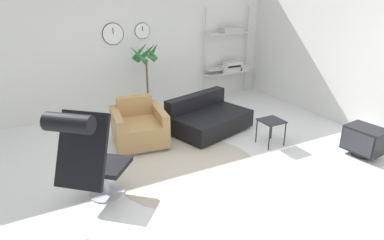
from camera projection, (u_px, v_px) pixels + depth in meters
name	position (u px, v px, depth m)	size (l,w,h in m)	color
ground_plane	(193.00, 166.00, 5.03)	(12.00, 12.00, 0.00)	white
wall_back	(125.00, 42.00, 6.88)	(12.00, 0.09, 2.80)	silver
wall_right	(359.00, 51.00, 5.96)	(0.06, 12.00, 2.80)	silver
round_rug	(187.00, 167.00, 4.99)	(2.12, 2.12, 0.01)	#BCB29E
lounge_chair	(87.00, 151.00, 3.78)	(1.02, 1.06, 1.31)	#BCBCC1
armchair_red	(139.00, 128.00, 5.64)	(0.94, 0.97, 0.74)	silver
couch_low	(208.00, 119.00, 6.18)	(1.56, 1.26, 0.62)	black
side_table	(271.00, 123.00, 5.59)	(0.37, 0.37, 0.42)	black
crt_television	(364.00, 140.00, 5.25)	(0.47, 0.59, 0.47)	black
potted_plant	(147.00, 82.00, 6.77)	(0.58, 0.59, 1.49)	silver
shelf_unit	(231.00, 57.00, 7.93)	(1.20, 0.28, 2.04)	#BCBCC1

